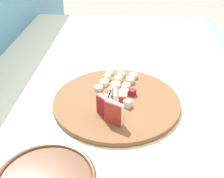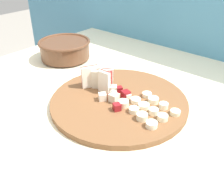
# 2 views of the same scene
# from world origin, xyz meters

# --- Properties ---
(cutting_board) EXTENTS (0.36, 0.36, 0.01)m
(cutting_board) POSITION_xyz_m (-0.12, -0.02, 0.94)
(cutting_board) COLOR brown
(cutting_board) RESTS_ON tiled_countertop
(apple_wedge_fan) EXTENTS (0.09, 0.07, 0.06)m
(apple_wedge_fan) POSITION_xyz_m (-0.19, -0.00, 0.97)
(apple_wedge_fan) COLOR #B22D23
(apple_wedge_fan) RESTS_ON cutting_board
(apple_dice_pile) EXTENTS (0.09, 0.09, 0.02)m
(apple_dice_pile) POSITION_xyz_m (-0.13, -0.02, 0.96)
(apple_dice_pile) COLOR beige
(apple_dice_pile) RESTS_ON cutting_board
(banana_slice_rows) EXTENTS (0.14, 0.13, 0.02)m
(banana_slice_rows) POSITION_xyz_m (-0.03, -0.01, 0.95)
(banana_slice_rows) COLOR #F4EAC6
(banana_slice_rows) RESTS_ON cutting_board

